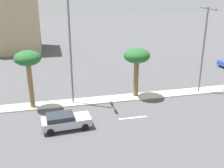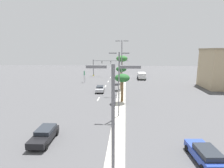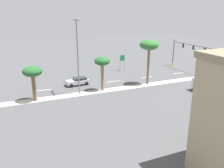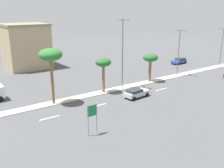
{
  "view_description": "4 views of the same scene",
  "coord_description": "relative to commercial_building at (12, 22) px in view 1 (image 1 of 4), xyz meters",
  "views": [
    {
      "loc": [
        26.76,
        25.85,
        12.1
      ],
      "look_at": [
        2.95,
        31.36,
        2.95
      ],
      "focal_mm": 43.76,
      "sensor_mm": 36.0,
      "label": 1
    },
    {
      "loc": [
        -0.81,
        67.89,
        9.9
      ],
      "look_at": [
        1.98,
        31.05,
        2.82
      ],
      "focal_mm": 28.37,
      "sensor_mm": 36.0,
      "label": 2
    },
    {
      "loc": [
        -35.52,
        37.14,
        13.38
      ],
      "look_at": [
        -1.44,
        22.59,
        1.62
      ],
      "focal_mm": 37.61,
      "sensor_mm": 36.0,
      "label": 3
    },
    {
      "loc": [
        33.98,
        1.07,
        13.6
      ],
      "look_at": [
        3.96,
        22.74,
        2.6
      ],
      "focal_mm": 40.51,
      "sensor_mm": 36.0,
      "label": 4
    }
  ],
  "objects": [
    {
      "name": "palm_tree_leading",
      "position": [
        26.55,
        4.15,
        -0.26
      ],
      "size": [
        2.61,
        2.61,
        5.85
      ],
      "color": "olive",
      "rests_on": "median_curb"
    },
    {
      "name": "street_lamp_left",
      "position": [
        26.44,
        22.93,
        0.5
      ],
      "size": [
        2.9,
        0.24,
        9.52
      ],
      "color": "slate",
      "rests_on": "median_curb"
    },
    {
      "name": "median_curb",
      "position": [
        26.35,
        22.88,
        -5.16
      ],
      "size": [
        1.8,
        84.79,
        0.12
      ],
      "primitive_type": "cube",
      "color": "beige",
      "rests_on": "ground"
    },
    {
      "name": "palm_tree_front",
      "position": [
        26.1,
        15.31,
        -0.69
      ],
      "size": [
        2.86,
        2.86,
        5.41
      ],
      "color": "brown",
      "rests_on": "median_curb"
    },
    {
      "name": "commercial_building",
      "position": [
        0.0,
        0.0,
        0.0
      ],
      "size": [
        9.49,
        9.72,
        10.41
      ],
      "color": "tan",
      "rests_on": "ground"
    },
    {
      "name": "street_lamp_near",
      "position": [
        26.38,
        8.29,
        1.74
      ],
      "size": [
        2.9,
        0.24,
        11.92
      ],
      "color": "slate",
      "rests_on": "median_curb"
    },
    {
      "name": "lane_stripe_center",
      "position": [
        31.02,
        13.51,
        -5.21
      ],
      "size": [
        0.2,
        2.8,
        0.01
      ],
      "primitive_type": "cube",
      "color": "silver",
      "rests_on": "ground"
    },
    {
      "name": "ground_plane",
      "position": [
        26.35,
        13.46,
        -5.22
      ],
      "size": [
        160.0,
        160.0,
        0.0
      ],
      "primitive_type": "plane",
      "color": "#4C4C4F"
    },
    {
      "name": "sedan_silver_near",
      "position": [
        31.57,
        7.11,
        -4.46
      ],
      "size": [
        2.21,
        4.35,
        1.4
      ],
      "color": "#B2B2B7",
      "rests_on": "ground"
    }
  ]
}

